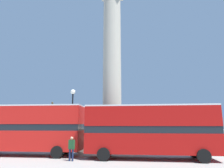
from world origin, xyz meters
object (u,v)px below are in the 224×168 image
bus_a (150,129)px  equestrian_statue (51,131)px  monument_column (112,87)px  street_lamp (72,113)px  pedestrian_near_lamp (72,147)px  bus_b (21,127)px

bus_a → equestrian_statue: bearing=142.3°
monument_column → street_lamp: 5.82m
pedestrian_near_lamp → bus_b: bearing=-6.9°
street_lamp → monument_column: bearing=38.1°
street_lamp → equestrian_statue: bearing=122.2°
bus_a → pedestrian_near_lamp: size_ratio=5.88×
bus_b → pedestrian_near_lamp: bearing=-22.5°
monument_column → street_lamp: monument_column is taller
bus_b → bus_a: bearing=-4.2°
bus_b → equestrian_statue: (-0.56, 9.37, -0.68)m
bus_b → pedestrian_near_lamp: (5.41, -2.51, -1.43)m
equestrian_statue → street_lamp: street_lamp is taller
bus_b → pedestrian_near_lamp: 6.13m
street_lamp → pedestrian_near_lamp: bearing=-75.0°
bus_b → equestrian_statue: size_ratio=1.95×
equestrian_statue → pedestrian_near_lamp: equestrian_statue is taller
monument_column → equestrian_statue: (-8.72, 4.71, -5.22)m
equestrian_statue → street_lamp: (4.86, -7.74, 2.08)m
bus_b → street_lamp: size_ratio=1.83×
monument_column → equestrian_statue: bearing=151.6°
bus_a → pedestrian_near_lamp: 6.48m
bus_a → equestrian_statue: size_ratio=1.80×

